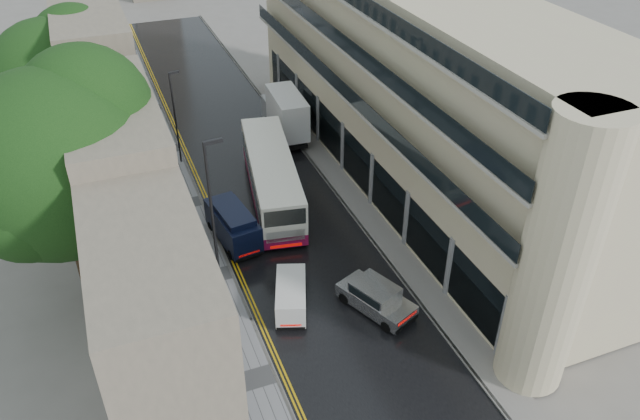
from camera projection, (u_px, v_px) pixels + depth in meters
road at (264, 189)px, 44.73m from camera, size 9.00×85.00×0.02m
left_sidewalk at (183, 205)px, 42.94m from camera, size 2.70×85.00×0.12m
right_sidewalk at (334, 174)px, 46.33m from camera, size 1.80×85.00×0.12m
old_shop_row at (109, 120)px, 40.47m from camera, size 4.50×56.00×12.00m
modern_block at (409, 85)px, 42.77m from camera, size 8.00×40.00×14.00m
tree_near at (63, 194)px, 31.30m from camera, size 10.56×10.56×13.89m
tree_far at (61, 105)px, 41.83m from camera, size 9.24×9.24×12.46m
cream_bus at (259, 208)px, 39.67m from camera, size 4.90×12.66×3.37m
white_lorry at (278, 124)px, 49.05m from camera, size 2.63×7.51×3.88m
silver_hatchback at (387, 320)px, 32.51m from camera, size 3.48×4.80×1.65m
white_van at (277, 313)px, 32.89m from camera, size 2.75×4.04×1.68m
navy_van at (230, 242)px, 37.38m from camera, size 2.60×5.10×2.49m
pedestrian at (180, 204)px, 41.49m from camera, size 0.68×0.58×1.57m
lamp_post_near at (213, 218)px, 33.49m from camera, size 1.04×0.32×9.12m
lamp_post_far at (175, 119)px, 45.84m from camera, size 0.82×0.34×7.13m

